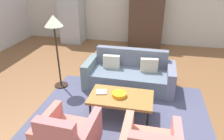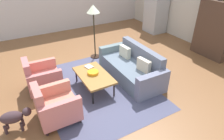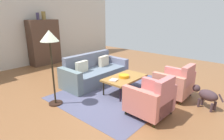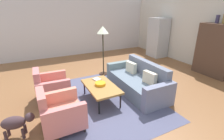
% 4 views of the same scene
% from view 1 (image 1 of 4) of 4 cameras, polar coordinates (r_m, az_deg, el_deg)
% --- Properties ---
extents(ground_plane, '(10.70, 10.70, 0.00)m').
position_cam_1_polar(ground_plane, '(4.65, -0.22, -7.68)').
color(ground_plane, brown).
extents(wall_back, '(8.92, 0.12, 2.80)m').
position_cam_1_polar(wall_back, '(7.99, 6.31, 17.36)').
color(wall_back, beige).
rests_on(wall_back, ground).
extents(area_rug, '(3.40, 2.60, 0.01)m').
position_cam_1_polar(area_rug, '(4.21, 2.53, -11.69)').
color(area_rug, '#515270').
rests_on(area_rug, ground).
extents(couch, '(2.11, 0.93, 0.86)m').
position_cam_1_polar(couch, '(5.01, 4.83, -1.27)').
color(couch, slate).
rests_on(couch, ground).
extents(coffee_table, '(1.20, 0.70, 0.43)m').
position_cam_1_polar(coffee_table, '(3.95, 2.52, -7.69)').
color(coffee_table, black).
rests_on(coffee_table, ground).
extents(armchair_left, '(0.83, 0.83, 0.88)m').
position_cam_1_polar(armchair_left, '(3.25, -12.38, -18.17)').
color(armchair_left, '#292A19').
rests_on(armchair_left, ground).
extents(fruit_bowl, '(0.28, 0.28, 0.07)m').
position_cam_1_polar(fruit_bowl, '(3.91, 2.01, -6.76)').
color(fruit_bowl, orange).
rests_on(fruit_bowl, coffee_table).
extents(book_stack, '(0.24, 0.22, 0.03)m').
position_cam_1_polar(book_stack, '(4.03, -2.94, -6.08)').
color(book_stack, beige).
rests_on(book_stack, coffee_table).
extents(cabinet, '(1.20, 0.51, 1.80)m').
position_cam_1_polar(cabinet, '(7.71, 9.38, 13.07)').
color(cabinet, '#4D3528').
rests_on(cabinet, ground).
extents(refrigerator, '(0.80, 0.73, 1.85)m').
position_cam_1_polar(refrigerator, '(8.22, -11.01, 13.92)').
color(refrigerator, '#B7BABF').
rests_on(refrigerator, ground).
extents(floor_lamp, '(0.40, 0.40, 1.72)m').
position_cam_1_polar(floor_lamp, '(4.72, -15.68, 11.15)').
color(floor_lamp, black).
rests_on(floor_lamp, ground).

